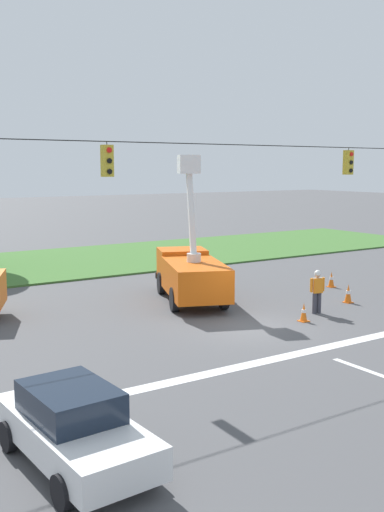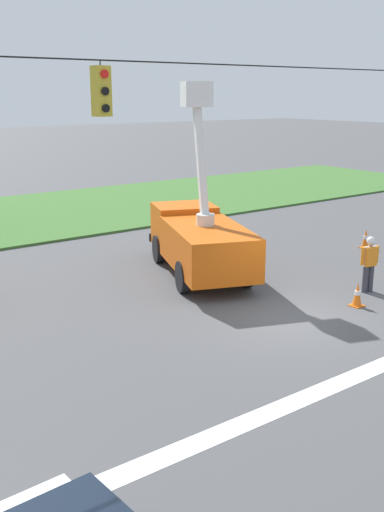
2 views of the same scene
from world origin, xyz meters
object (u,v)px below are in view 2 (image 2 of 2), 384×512
utility_truck_bucket_lift (199,236)px  traffic_cone_mid_left (357,295)px  road_worker (369,261)px  traffic_cone_lane_edge_a (366,239)px

utility_truck_bucket_lift → traffic_cone_mid_left: size_ratio=9.25×
road_worker → traffic_cone_lane_edge_a: road_worker is taller
traffic_cone_mid_left → traffic_cone_lane_edge_a: (5.77, 4.17, 0.03)m
traffic_cone_lane_edge_a → traffic_cone_mid_left: bearing=-144.2°
road_worker → traffic_cone_mid_left: 1.60m
utility_truck_bucket_lift → traffic_cone_lane_edge_a: 7.63m
utility_truck_bucket_lift → road_worker: size_ratio=3.75×
road_worker → traffic_cone_lane_edge_a: size_ratio=2.30×
utility_truck_bucket_lift → road_worker: utility_truck_bucket_lift is taller
traffic_cone_mid_left → utility_truck_bucket_lift: bearing=107.8°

